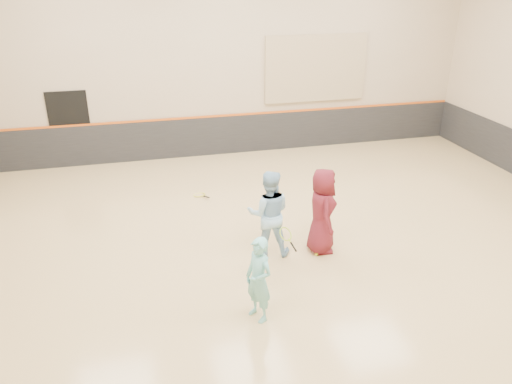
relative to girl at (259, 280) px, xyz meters
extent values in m
cube|color=tan|center=(1.03, 2.04, -0.84)|extent=(15.00, 12.00, 0.20)
cube|color=#C6AF90|center=(1.03, 8.05, 2.26)|extent=(15.00, 0.02, 6.00)
cube|color=#232326|center=(1.03, 8.01, -0.14)|extent=(14.90, 0.04, 1.20)
cube|color=#D85914|center=(1.03, 8.00, 0.48)|extent=(14.90, 0.03, 0.06)
cube|color=tan|center=(3.83, 7.99, 1.76)|extent=(3.20, 0.08, 2.00)
cube|color=black|center=(-3.47, 8.02, 0.36)|extent=(1.10, 0.05, 2.20)
imported|color=#75CBCB|center=(0.00, 0.00, 0.00)|extent=(0.56, 0.64, 1.48)
imported|color=#98C8EC|center=(0.70, 1.95, 0.15)|extent=(1.00, 0.86, 1.78)
imported|color=maroon|center=(1.76, 1.81, 0.15)|extent=(0.67, 0.93, 1.77)
sphere|color=#E6EF37|center=(1.61, 1.60, -0.71)|extent=(0.07, 0.07, 0.07)
sphere|color=yellow|center=(1.85, 1.71, 0.34)|extent=(0.07, 0.07, 0.07)
sphere|color=yellow|center=(1.05, 3.81, -0.71)|extent=(0.07, 0.07, 0.07)
camera|label=1|loc=(-1.66, -6.48, 4.54)|focal=35.00mm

